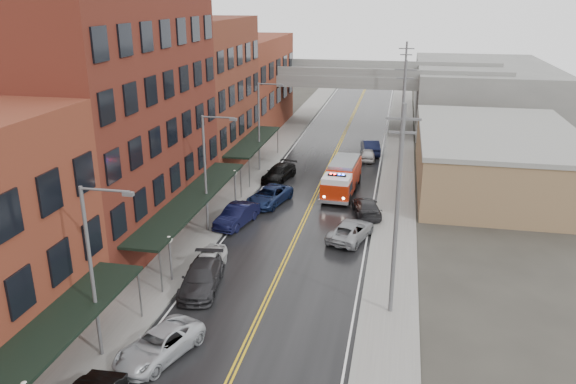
{
  "coord_description": "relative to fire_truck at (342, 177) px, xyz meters",
  "views": [
    {
      "loc": [
        7.07,
        -13.41,
        17.09
      ],
      "look_at": [
        -0.93,
        25.8,
        3.0
      ],
      "focal_mm": 35.0,
      "sensor_mm": 36.0,
      "label": 1
    }
  ],
  "objects": [
    {
      "name": "road",
      "position": [
        -2.21,
        -4.8,
        -1.52
      ],
      "size": [
        11.0,
        160.0,
        0.02
      ],
      "primitive_type": "cube",
      "color": "black",
      "rests_on": "ground"
    },
    {
      "name": "utility_pole_1",
      "position": [
        4.99,
        0.2,
        4.77
      ],
      "size": [
        1.8,
        0.24,
        12.0
      ],
      "color": "#59595B",
      "rests_on": "ground"
    },
    {
      "name": "utility_pole_0",
      "position": [
        4.99,
        -19.8,
        4.77
      ],
      "size": [
        1.8,
        0.24,
        12.0
      ],
      "color": "#59595B",
      "rests_on": "ground"
    },
    {
      "name": "globe_lamp_1",
      "position": [
        -8.61,
        -18.8,
        0.78
      ],
      "size": [
        0.44,
        0.44,
        3.12
      ],
      "color": "#59595B",
      "rests_on": "ground"
    },
    {
      "name": "parked_car_right_1",
      "position": [
        2.6,
        -5.0,
        -0.83
      ],
      "size": [
        3.01,
        5.16,
        1.41
      ],
      "primitive_type": "imported",
      "rotation": [
        0.0,
        0.0,
        3.37
      ],
      "color": "black",
      "rests_on": "ground"
    },
    {
      "name": "globe_lamp_2",
      "position": [
        -8.61,
        -4.8,
        0.78
      ],
      "size": [
        0.44,
        0.44,
        3.12
      ],
      "color": "#59595B",
      "rests_on": "ground"
    },
    {
      "name": "awning_0",
      "position": [
        -9.7,
        -30.8,
        1.45
      ],
      "size": [
        2.6,
        16.0,
        3.09
      ],
      "color": "black",
      "rests_on": "ground"
    },
    {
      "name": "tan_building",
      "position": [
        13.79,
        5.2,
        0.97
      ],
      "size": [
        14.0,
        22.0,
        5.0
      ],
      "primitive_type": "cube",
      "color": "olive",
      "rests_on": "ground"
    },
    {
      "name": "parked_car_left_3",
      "position": [
        -6.43,
        -19.3,
        -0.76
      ],
      "size": [
        2.87,
        5.58,
        1.55
      ],
      "primitive_type": "imported",
      "rotation": [
        0.0,
        0.0,
        0.13
      ],
      "color": "#262528",
      "rests_on": "ground"
    },
    {
      "name": "fire_truck",
      "position": [
        0.0,
        0.0,
        0.0
      ],
      "size": [
        3.51,
        7.9,
        2.83
      ],
      "rotation": [
        0.0,
        0.0,
        -0.06
      ],
      "color": "#A31E07",
      "rests_on": "ground"
    },
    {
      "name": "brick_building_far",
      "position": [
        -15.51,
        23.2,
        4.47
      ],
      "size": [
        9.0,
        20.0,
        12.0
      ],
      "primitive_type": "cube",
      "color": "brown",
      "rests_on": "ground"
    },
    {
      "name": "parked_car_left_4",
      "position": [
        -6.79,
        -16.93,
        -0.82
      ],
      "size": [
        1.86,
        4.25,
        1.43
      ],
      "primitive_type": "imported",
      "rotation": [
        0.0,
        0.0,
        0.04
      ],
      "color": "silver",
      "rests_on": "ground"
    },
    {
      "name": "parked_car_left_7",
      "position": [
        -6.4,
        2.62,
        -0.8
      ],
      "size": [
        3.06,
        5.38,
        1.47
      ],
      "primitive_type": "imported",
      "rotation": [
        0.0,
        0.0,
        -0.21
      ],
      "color": "black",
      "rests_on": "ground"
    },
    {
      "name": "utility_pole_2",
      "position": [
        4.99,
        20.2,
        4.77
      ],
      "size": [
        1.8,
        0.24,
        12.0
      ],
      "color": "#59595B",
      "rests_on": "ground"
    },
    {
      "name": "curb_left",
      "position": [
        -7.86,
        -4.8,
        -1.46
      ],
      "size": [
        0.3,
        160.0,
        0.15
      ],
      "primitive_type": "cube",
      "color": "gray",
      "rests_on": "ground"
    },
    {
      "name": "sidewalk_right",
      "position": [
        5.09,
        -4.8,
        -1.46
      ],
      "size": [
        3.0,
        160.0,
        0.15
      ],
      "primitive_type": "cube",
      "color": "slate",
      "rests_on": "ground"
    },
    {
      "name": "parked_car_left_6",
      "position": [
        -5.81,
        -4.0,
        -0.79
      ],
      "size": [
        3.69,
        5.77,
        1.48
      ],
      "primitive_type": "imported",
      "rotation": [
        0.0,
        0.0,
        -0.25
      ],
      "color": "#111E42",
      "rests_on": "ground"
    },
    {
      "name": "sidewalk_left",
      "position": [
        -9.51,
        -4.8,
        -1.46
      ],
      "size": [
        3.0,
        160.0,
        0.15
      ],
      "primitive_type": "cube",
      "color": "slate",
      "rests_on": "ground"
    },
    {
      "name": "right_far_block",
      "position": [
        15.79,
        35.2,
        2.47
      ],
      "size": [
        18.0,
        30.0,
        8.0
      ],
      "primitive_type": "cube",
      "color": "slate",
      "rests_on": "ground"
    },
    {
      "name": "overpass",
      "position": [
        -2.21,
        27.2,
        4.45
      ],
      "size": [
        40.0,
        10.0,
        7.5
      ],
      "color": "slate",
      "rests_on": "ground"
    },
    {
      "name": "brick_building_b",
      "position": [
        -15.51,
        -11.8,
        7.47
      ],
      "size": [
        9.0,
        20.0,
        18.0
      ],
      "primitive_type": "cube",
      "color": "#561F16",
      "rests_on": "ground"
    },
    {
      "name": "street_lamp_0",
      "position": [
        -8.75,
        -26.8,
        3.65
      ],
      "size": [
        2.64,
        0.22,
        9.0
      ],
      "color": "#59595B",
      "rests_on": "ground"
    },
    {
      "name": "parked_car_right_3",
      "position": [
        1.69,
        14.04,
        -0.7
      ],
      "size": [
        2.62,
        5.27,
        1.66
      ],
      "primitive_type": "imported",
      "rotation": [
        0.0,
        0.0,
        3.32
      ],
      "color": "black",
      "rests_on": "ground"
    },
    {
      "name": "parked_car_right_0",
      "position": [
        1.8,
        -10.03,
        -0.84
      ],
      "size": [
        3.61,
        5.44,
        1.39
      ],
      "primitive_type": "imported",
      "rotation": [
        0.0,
        0.0,
        2.86
      ],
      "color": "gray",
      "rests_on": "ground"
    },
    {
      "name": "parked_car_left_5",
      "position": [
        -7.21,
        -9.08,
        -0.74
      ],
      "size": [
        2.72,
        5.1,
        1.6
      ],
      "primitive_type": "imported",
      "rotation": [
        0.0,
        0.0,
        -0.22
      ],
      "color": "black",
      "rests_on": "ground"
    },
    {
      "name": "awning_2",
      "position": [
        -9.69,
        5.7,
        1.45
      ],
      "size": [
        2.6,
        13.0,
        3.09
      ],
      "color": "black",
      "rests_on": "ground"
    },
    {
      "name": "awning_1",
      "position": [
        -9.7,
        -11.8,
        1.46
      ],
      "size": [
        2.6,
        18.0,
        3.09
      ],
      "color": "black",
      "rests_on": "ground"
    },
    {
      "name": "parked_car_left_2",
      "position": [
        -6.16,
        -26.25,
        -0.84
      ],
      "size": [
        3.84,
        5.49,
        1.39
      ],
      "primitive_type": "imported",
      "rotation": [
        0.0,
        0.0,
        -0.34
      ],
      "color": "#B2B5BB",
      "rests_on": "ground"
    },
    {
      "name": "curb_right",
      "position": [
        3.44,
        -4.8,
        -1.46
      ],
      "size": [
        0.3,
        160.0,
        0.15
      ],
      "primitive_type": "cube",
      "color": "gray",
      "rests_on": "ground"
    },
    {
      "name": "brick_building_c",
      "position": [
        -15.51,
        5.7,
        5.97
      ],
      "size": [
        9.0,
        15.0,
        15.0
      ],
      "primitive_type": "cube",
      "color": "#5F2D1C",
      "rests_on": "ground"
    },
    {
      "name": "street_lamp_2",
      "position": [
        -8.75,
        5.2,
        3.65
      ],
      "size": [
        2.64,
        0.22,
        9.0
      ],
      "color": "#59595B",
      "rests_on": "ground"
    },
    {
      "name": "parked_car_right_2",
      "position": [
        1.62,
        11.4,
        -0.87
      ],
      "size": [
        1.68,
        3.93,
        1.32
      ],
      "primitive_type": "imported",
      "rotation": [
        0.0,
        0.0,
        3.17
      ],
      "color": "silver",
      "rests_on": "ground"
    },
    {
      "name": "street_lamp_1",
      "position": [
        -8.75,
        -10.8,
        3.65
      ],
      "size": [
        2.64,
        0.22,
        9.0
      ],
      "color": "#59595B",
      "rests_on": "ground"
    }
  ]
}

